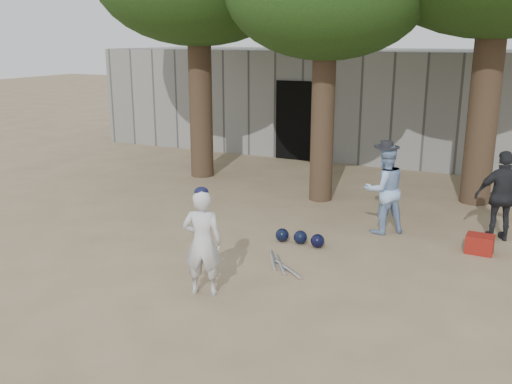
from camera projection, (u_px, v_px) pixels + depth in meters
The scene contains 8 objects.
ground at pixel (193, 262), 8.82m from camera, with size 70.00×70.00×0.00m, color #937C5E.
boy_player at pixel (203, 243), 7.57m from camera, with size 0.53×0.35×1.46m, color silver.
spectator_blue at pixel (384, 189), 9.97m from camera, with size 0.77×0.60×1.57m, color #95B7E7.
spectator_dark at pixel (503, 196), 9.60m from camera, with size 0.91×0.38×1.55m, color #212227.
red_bag at pixel (480, 244), 9.16m from camera, with size 0.42×0.32×0.30m, color maroon.
back_building at pixel (370, 100), 17.42m from camera, with size 16.00×5.24×3.00m.
helmet_row at pixel (300, 238), 9.55m from camera, with size 0.87×0.27×0.23m.
bat_pile at pixel (281, 265), 8.65m from camera, with size 0.86×0.81×0.06m.
Camera 1 is at (4.42, -7.00, 3.37)m, focal length 40.00 mm.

